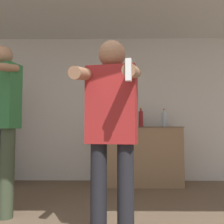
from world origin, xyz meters
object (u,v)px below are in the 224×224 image
at_px(bottle_short_whiskey, 114,120).
at_px(bottle_red_label, 141,119).
at_px(bottle_brown_liquor, 164,119).
at_px(bottle_green_wine, 134,122).
at_px(person_woman_foreground, 112,123).
at_px(person_man_side, 0,119).

distance_m(bottle_short_whiskey, bottle_red_label, 0.44).
bearing_deg(bottle_brown_liquor, bottle_short_whiskey, 180.00).
bearing_deg(bottle_green_wine, bottle_red_label, 0.00).
bearing_deg(bottle_green_wine, bottle_brown_liquor, 0.00).
relative_size(bottle_brown_liquor, bottle_red_label, 0.93).
distance_m(bottle_green_wine, bottle_red_label, 0.13).
relative_size(bottle_green_wine, person_woman_foreground, 0.15).
xyz_separation_m(bottle_red_label, person_woman_foreground, (-0.45, -2.24, -0.14)).
distance_m(bottle_short_whiskey, person_woman_foreground, 2.25).
relative_size(bottle_short_whiskey, bottle_brown_liquor, 0.99).
height_order(bottle_short_whiskey, person_man_side, person_man_side).
distance_m(bottle_green_wine, bottle_brown_liquor, 0.51).
height_order(bottle_brown_liquor, person_man_side, person_man_side).
distance_m(bottle_short_whiskey, bottle_brown_liquor, 0.82).
bearing_deg(bottle_brown_liquor, person_man_side, -142.23).
distance_m(person_woman_foreground, person_man_side, 1.36).
distance_m(bottle_brown_liquor, bottle_red_label, 0.38).
distance_m(bottle_green_wine, person_man_side, 2.16).
distance_m(bottle_green_wine, bottle_short_whiskey, 0.32).
bearing_deg(bottle_green_wine, bottle_short_whiskey, 180.00).
height_order(bottle_brown_liquor, bottle_red_label, bottle_red_label).
relative_size(bottle_short_whiskey, person_man_side, 0.17).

